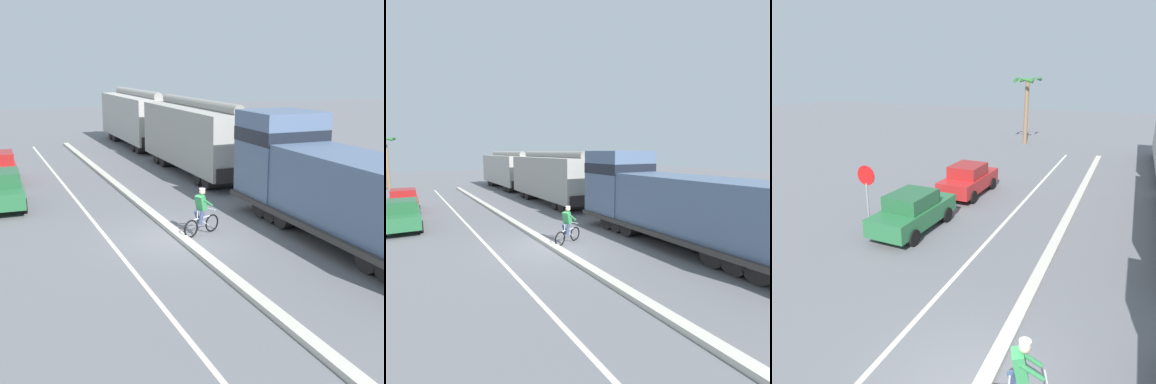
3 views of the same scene
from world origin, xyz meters
TOP-DOWN VIEW (x-y plane):
  - ground_plane at (0.00, 0.00)m, footprint 120.00×120.00m
  - median_curb at (0.00, 6.00)m, footprint 0.36×36.00m
  - lane_stripe at (-2.40, 6.00)m, footprint 0.14×36.00m
  - locomotive at (5.05, -1.98)m, footprint 3.10×11.61m
  - hopper_car_lead at (5.05, 10.18)m, footprint 2.90×10.60m
  - hopper_car_middle at (5.05, 21.78)m, footprint 2.90×10.60m
  - parked_car_green at (-5.55, 6.71)m, footprint 1.91×4.24m
  - parked_car_red at (-5.41, 11.94)m, footprint 1.89×4.23m
  - cyclist at (0.86, 0.00)m, footprint 1.62×0.72m
  - palm_tree_near at (-6.68, 27.30)m, footprint 2.22×2.31m

SIDE VIEW (x-z plane):
  - ground_plane at x=0.00m, z-range 0.00..0.00m
  - lane_stripe at x=-2.40m, z-range 0.00..0.01m
  - median_curb at x=0.00m, z-range 0.00..0.16m
  - parked_car_green at x=-5.55m, z-range 0.01..1.63m
  - parked_car_red at x=-5.41m, z-range 0.01..1.63m
  - cyclist at x=0.86m, z-range -0.04..1.67m
  - locomotive at x=5.05m, z-range -0.30..3.90m
  - hopper_car_lead at x=5.05m, z-range -0.01..4.17m
  - hopper_car_middle at x=5.05m, z-range -0.01..4.17m
  - palm_tree_near at x=-6.68m, z-range 1.24..7.14m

